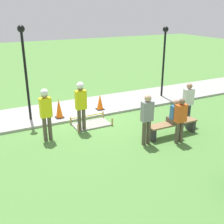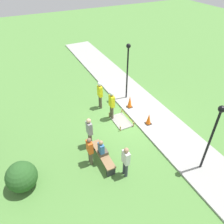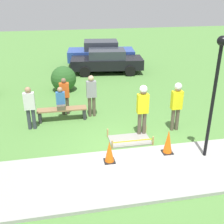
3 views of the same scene
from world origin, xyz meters
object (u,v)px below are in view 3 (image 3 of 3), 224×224
(park_bench, at_px, (62,112))
(bystander_in_white_shirt, at_px, (91,93))
(traffic_cone_near_patch, at_px, (109,152))
(bystander_in_gray_shirt, at_px, (30,106))
(bystander_in_orange_shirt, at_px, (65,94))
(lamppost_near, at_px, (216,81))
(person_seated_on_bench, at_px, (61,100))
(parked_car_blue, at_px, (101,52))
(traffic_cone_far_patch, at_px, (168,142))
(parked_car_black, at_px, (107,61))
(worker_assistant, at_px, (177,102))
(worker_supervisor, at_px, (143,106))

(park_bench, xyz_separation_m, bystander_in_white_shirt, (1.24, 0.16, 0.65))
(traffic_cone_near_patch, xyz_separation_m, bystander_in_gray_shirt, (-2.49, 2.91, 0.52))
(bystander_in_orange_shirt, bearing_deg, lamppost_near, -45.45)
(person_seated_on_bench, relative_size, parked_car_blue, 0.19)
(traffic_cone_far_patch, distance_m, lamppost_near, 2.37)
(parked_car_blue, bearing_deg, bystander_in_orange_shirt, -102.13)
(bystander_in_white_shirt, relative_size, lamppost_near, 0.48)
(park_bench, bearing_deg, bystander_in_white_shirt, 7.19)
(traffic_cone_far_patch, xyz_separation_m, bystander_in_orange_shirt, (-3.10, 3.91, 0.40))
(traffic_cone_far_patch, distance_m, parked_car_blue, 12.01)
(parked_car_blue, bearing_deg, parked_car_black, -81.46)
(person_seated_on_bench, bearing_deg, worker_assistant, -22.60)
(person_seated_on_bench, distance_m, bystander_in_gray_shirt, 1.31)
(traffic_cone_near_patch, distance_m, bystander_in_white_shirt, 3.69)
(lamppost_near, bearing_deg, bystander_in_gray_shirt, 150.49)
(park_bench, relative_size, parked_car_black, 0.43)
(bystander_in_white_shirt, xyz_separation_m, parked_car_blue, (1.72, 8.50, -0.15))
(traffic_cone_far_patch, distance_m, worker_supervisor, 1.69)
(traffic_cone_far_patch, relative_size, bystander_in_white_shirt, 0.46)
(worker_assistant, distance_m, parked_car_blue, 10.43)
(worker_supervisor, xyz_separation_m, parked_car_blue, (0.14, 10.51, -0.32))
(traffic_cone_far_patch, distance_m, bystander_in_white_shirt, 4.07)
(traffic_cone_far_patch, distance_m, parked_car_black, 9.96)
(worker_assistant, relative_size, bystander_in_orange_shirt, 1.17)
(traffic_cone_far_patch, height_order, bystander_in_white_shirt, bystander_in_white_shirt)
(bystander_in_gray_shirt, distance_m, lamppost_near, 6.57)
(traffic_cone_near_patch, bearing_deg, worker_assistant, 32.08)
(bystander_in_orange_shirt, height_order, parked_car_blue, parked_car_blue)
(bystander_in_white_shirt, bearing_deg, traffic_cone_near_patch, -88.81)
(park_bench, bearing_deg, bystander_in_orange_shirt, 74.82)
(traffic_cone_near_patch, bearing_deg, bystander_in_orange_shirt, 106.01)
(bystander_in_gray_shirt, bearing_deg, worker_assistant, -11.83)
(bystander_in_orange_shirt, distance_m, parked_car_black, 6.68)
(lamppost_near, bearing_deg, park_bench, 139.64)
(park_bench, xyz_separation_m, bystander_in_orange_shirt, (0.15, 0.57, 0.54))
(bystander_in_orange_shirt, bearing_deg, worker_assistant, -29.41)
(worker_assistant, xyz_separation_m, bystander_in_white_shirt, (-2.93, 1.86, -0.13))
(parked_car_black, bearing_deg, person_seated_on_bench, -107.88)
(bystander_in_orange_shirt, height_order, parked_car_black, bystander_in_orange_shirt)
(bystander_in_gray_shirt, bearing_deg, parked_car_blue, 65.85)
(person_seated_on_bench, relative_size, parked_car_black, 0.19)
(person_seated_on_bench, height_order, parked_car_black, parked_car_black)
(park_bench, distance_m, bystander_in_white_shirt, 1.41)
(traffic_cone_near_patch, relative_size, parked_car_black, 0.15)
(bystander_in_orange_shirt, height_order, bystander_in_gray_shirt, bystander_in_gray_shirt)
(lamppost_near, bearing_deg, person_seated_on_bench, 139.41)
(traffic_cone_far_patch, xyz_separation_m, worker_supervisor, (-0.43, 1.49, 0.68))
(person_seated_on_bench, xyz_separation_m, worker_assistant, (4.20, -1.75, 0.29))
(lamppost_near, distance_m, parked_car_black, 10.56)
(lamppost_near, relative_size, parked_car_blue, 0.79)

